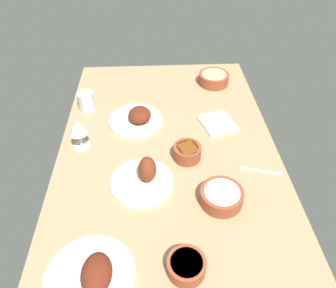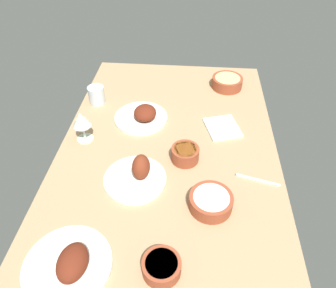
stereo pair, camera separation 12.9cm
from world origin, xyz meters
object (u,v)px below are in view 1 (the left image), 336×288
plate_far_side (93,276)px  bowl_potatoes (214,78)px  plate_center_main (144,177)px  bowl_soup (187,152)px  water_tumbler (86,101)px  plate_near_viewer (137,118)px  bowl_cream (221,196)px  fork_loose (261,171)px  folded_napkin (217,123)px  wine_glass (78,128)px  bowl_onions (186,266)px

plate_far_side → bowl_potatoes: bearing=153.9°
bowl_potatoes → plate_center_main: bearing=-28.3°
bowl_soup → water_tumbler: (-35.98, -44.59, 1.12)cm
bowl_soup → plate_near_viewer: bearing=-139.5°
bowl_potatoes → water_tumbler: water_tumbler is taller
bowl_cream → water_tumbler: size_ratio=1.75×
plate_far_side → fork_loose: (-38.92, 58.80, -1.93)cm
plate_center_main → folded_napkin: bearing=135.1°
plate_far_side → bowl_potatoes: (-103.29, 50.58, 0.71)cm
wine_glass → fork_loose: bearing=76.0°
bowl_potatoes → folded_napkin: 34.97cm
plate_center_main → bowl_cream: size_ratio=1.55×
plate_center_main → bowl_potatoes: (-67.60, 36.38, 0.19)cm
plate_center_main → fork_loose: plate_center_main is taller
bowl_potatoes → wine_glass: size_ratio=1.12×
wine_glass → plate_far_side: bearing=11.8°
bowl_soup → bowl_cream: size_ratio=0.74×
bowl_soup → wine_glass: size_ratio=0.79×
bowl_onions → bowl_potatoes: (-101.79, 23.98, 0.44)cm
bowl_cream → bowl_potatoes: 78.18cm
plate_near_viewer → folded_napkin: size_ratio=1.57×
plate_center_main → folded_napkin: (-32.90, 32.76, -2.25)cm
fork_loose → plate_far_side: bearing=-131.8°
folded_napkin → plate_near_viewer: bearing=-95.1°
bowl_onions → bowl_potatoes: bearing=166.7°
plate_center_main → wine_glass: bearing=-128.8°
wine_glass → plate_near_viewer: bearing=123.9°
plate_near_viewer → bowl_onions: plate_near_viewer is taller
plate_near_viewer → plate_far_side: bearing=-8.6°
plate_center_main → water_tumbler: (-48.24, -27.53, 1.44)cm
plate_center_main → bowl_potatoes: 76.77cm
water_tumbler → fork_loose: (45.00, 72.12, -3.89)cm
plate_far_side → bowl_potatoes: size_ratio=1.67×
plate_near_viewer → bowl_potatoes: 50.67cm
bowl_onions → wine_glass: bearing=-145.1°
bowl_cream → wine_glass: wine_glass is taller
plate_far_side → bowl_soup: 57.24cm
bowl_potatoes → folded_napkin: bearing=-6.0°
plate_center_main → wine_glass: (-20.86, -25.99, 7.07)cm
folded_napkin → bowl_potatoes: bearing=174.0°
wine_glass → folded_napkin: wine_glass is taller
bowl_soup → bowl_potatoes: 58.63cm
plate_center_main → fork_loose: size_ratio=1.42×
bowl_soup → water_tumbler: size_ratio=1.28×
plate_far_side → fork_loose: 70.54cm
plate_near_viewer → bowl_onions: (70.30, 15.71, 0.21)cm
plate_center_main → water_tumbler: size_ratio=2.71×
plate_center_main → bowl_soup: plate_center_main is taller
bowl_soup → fork_loose: bowl_soup is taller
folded_napkin → wine_glass: bearing=-78.4°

